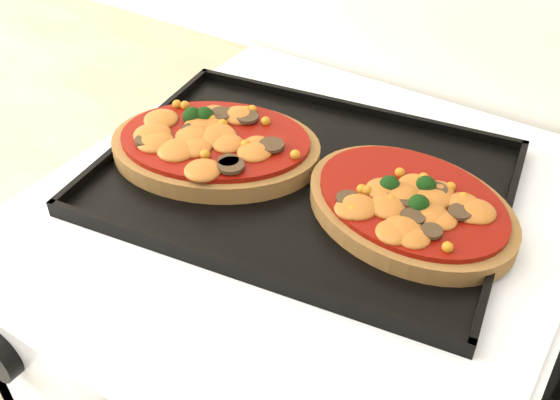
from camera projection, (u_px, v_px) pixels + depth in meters
The scene contains 3 objects.
baking_tray at pixel (303, 177), 0.74m from camera, with size 0.47×0.35×0.02m, color black.
pizza_left at pixel (215, 144), 0.77m from camera, with size 0.26×0.19×0.04m, color brown, non-canonical shape.
pizza_right at pixel (410, 203), 0.68m from camera, with size 0.24×0.18×0.04m, color brown, non-canonical shape.
Camera 1 is at (0.25, 1.20, 1.37)m, focal length 40.00 mm.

